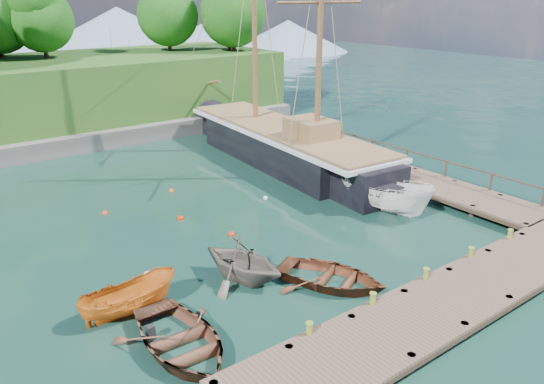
{
  "coord_description": "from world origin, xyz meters",
  "views": [
    {
      "loc": [
        -13.75,
        -16.02,
        11.07
      ],
      "look_at": [
        0.73,
        3.21,
        2.0
      ],
      "focal_mm": 35.0,
      "sensor_mm": 36.0,
      "label": 1
    }
  ],
  "objects": [
    {
      "name": "rowboat_0",
      "position": [
        -7.42,
        -2.65,
        0.0
      ],
      "size": [
        3.71,
        5.06,
        1.02
      ],
      "primitive_type": "imported",
      "rotation": [
        0.0,
        0.0,
        -0.04
      ],
      "color": "brown",
      "rests_on": "ground"
    },
    {
      "name": "bollard_3",
      "position": [
        5.0,
        -5.1,
        0.0
      ],
      "size": [
        0.26,
        0.26,
        0.45
      ],
      "primitive_type": "cylinder",
      "color": "olive",
      "rests_on": "ground"
    },
    {
      "name": "mooring_buoy_3",
      "position": [
        2.96,
        6.81,
        0.0
      ],
      "size": [
        0.28,
        0.28,
        0.28
      ],
      "primitive_type": "sphere",
      "color": "white",
      "rests_on": "ground"
    },
    {
      "name": "bollard_4",
      "position": [
        8.0,
        -5.1,
        0.0
      ],
      "size": [
        0.26,
        0.26,
        0.45
      ],
      "primitive_type": "cylinder",
      "color": "olive",
      "rests_on": "ground"
    },
    {
      "name": "mooring_buoy_2",
      "position": [
        -1.23,
        3.88,
        0.0
      ],
      "size": [
        0.33,
        0.33,
        0.33
      ],
      "primitive_type": "sphere",
      "color": "#FB2405",
      "rests_on": "ground"
    },
    {
      "name": "mooring_buoy_5",
      "position": [
        -0.8,
        11.15,
        0.0
      ],
      "size": [
        0.29,
        0.29,
        0.29
      ],
      "primitive_type": "sphere",
      "color": "#F55C0E",
      "rests_on": "ground"
    },
    {
      "name": "schooner",
      "position": [
        8.09,
        11.64,
        1.07
      ],
      "size": [
        6.25,
        26.53,
        19.25
      ],
      "rotation": [
        0.0,
        0.0,
        -0.08
      ],
      "color": "black",
      "rests_on": "ground"
    },
    {
      "name": "motorboat_orange",
      "position": [
        -7.89,
        0.45,
        0.0
      ],
      "size": [
        3.76,
        1.44,
        1.45
      ],
      "primitive_type": "imported",
      "rotation": [
        0.0,
        0.0,
        1.58
      ],
      "color": "orange",
      "rests_on": "ground"
    },
    {
      "name": "rowboat_2",
      "position": [
        -0.56,
        -2.48,
        0.0
      ],
      "size": [
        4.87,
        5.44,
        0.93
      ],
      "primitive_type": "imported",
      "rotation": [
        0.0,
        0.0,
        0.46
      ],
      "color": "brown",
      "rests_on": "ground"
    },
    {
      "name": "mooring_buoy_1",
      "position": [
        -2.29,
        7.14,
        0.0
      ],
      "size": [
        0.36,
        0.36,
        0.36
      ],
      "primitive_type": "sphere",
      "color": "#F72000",
      "rests_on": "ground"
    },
    {
      "name": "mooring_buoy_4",
      "position": [
        -5.19,
        10.18,
        0.0
      ],
      "size": [
        0.33,
        0.33,
        0.33
      ],
      "primitive_type": "sphere",
      "color": "red",
      "rests_on": "ground"
    },
    {
      "name": "bollard_0",
      "position": [
        -4.0,
        -5.1,
        0.0
      ],
      "size": [
        0.26,
        0.26,
        0.45
      ],
      "primitive_type": "cylinder",
      "color": "olive",
      "rests_on": "ground"
    },
    {
      "name": "distant_ridge",
      "position": [
        4.3,
        70.0,
        4.35
      ],
      "size": [
        117.0,
        40.0,
        10.0
      ],
      "color": "#728CA5",
      "rests_on": "ground"
    },
    {
      "name": "mooring_buoy_0",
      "position": [
        -6.18,
        2.73,
        0.0
      ],
      "size": [
        0.3,
        0.3,
        0.3
      ],
      "primitive_type": "sphere",
      "color": "silver",
      "rests_on": "ground"
    },
    {
      "name": "dock_east",
      "position": [
        11.5,
        7.0,
        0.43
      ],
      "size": [
        3.2,
        24.0,
        1.1
      ],
      "color": "brown",
      "rests_on": "ground"
    },
    {
      "name": "rowboat_1",
      "position": [
        -3.19,
        -0.0,
        0.0
      ],
      "size": [
        4.28,
        4.63,
        2.03
      ],
      "primitive_type": "imported",
      "rotation": [
        0.0,
        0.0,
        0.29
      ],
      "color": "#6B6157",
      "rests_on": "ground"
    },
    {
      "name": "cabin_boat_white",
      "position": [
        7.0,
        1.48,
        0.0
      ],
      "size": [
        3.23,
        5.82,
        2.12
      ],
      "primitive_type": "imported",
      "rotation": [
        0.0,
        0.0,
        0.22
      ],
      "color": "white",
      "rests_on": "ground"
    },
    {
      "name": "bollard_2",
      "position": [
        2.0,
        -5.1,
        0.0
      ],
      "size": [
        0.26,
        0.26,
        0.45
      ],
      "primitive_type": "cylinder",
      "color": "olive",
      "rests_on": "ground"
    },
    {
      "name": "ground",
      "position": [
        0.0,
        0.0,
        0.0
      ],
      "size": [
        160.0,
        160.0,
        0.0
      ],
      "primitive_type": "plane",
      "color": "#15342C",
      "rests_on": "ground"
    },
    {
      "name": "bollard_1",
      "position": [
        -1.0,
        -5.1,
        0.0
      ],
      "size": [
        0.26,
        0.26,
        0.45
      ],
      "primitive_type": "cylinder",
      "color": "olive",
      "rests_on": "ground"
    },
    {
      "name": "dock_near",
      "position": [
        2.0,
        -6.5,
        0.43
      ],
      "size": [
        20.0,
        3.2,
        1.1
      ],
      "color": "brown",
      "rests_on": "ground"
    }
  ]
}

